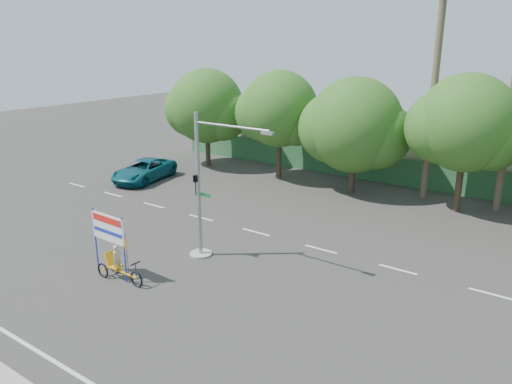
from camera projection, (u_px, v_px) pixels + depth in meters
The scene contains 11 objects.
ground at pixel (182, 303), 20.00m from camera, with size 120.00×120.00×0.00m, color #33302D.
fence at pixel (385, 170), 36.47m from camera, with size 38.00×0.08×2.00m, color #336B3D.
building_left at pixel (299, 133), 45.22m from camera, with size 12.00×8.00×4.00m, color beige.
tree_far_left at pixel (206, 108), 40.41m from camera, with size 7.14×6.00×7.96m.
tree_left at pixel (279, 112), 36.45m from camera, with size 6.66×5.60×8.07m.
tree_center at pixel (354, 128), 33.31m from camera, with size 7.62×6.40×7.85m.
tree_right at pixel (465, 127), 29.21m from camera, with size 6.90×5.80×8.36m.
palm_short at pixel (437, 61), 30.67m from camera, with size 3.73×3.79×14.45m.
traffic_signal at pixel (204, 199), 23.46m from camera, with size 4.72×1.10×7.00m.
trike_billboard at pixel (114, 252), 21.79m from camera, with size 3.11×0.73×3.05m.
pickup_truck at pixel (144, 170), 37.17m from camera, with size 2.60×5.63×1.57m, color #0E5665.
Camera 1 is at (12.74, -12.80, 10.15)m, focal length 35.00 mm.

